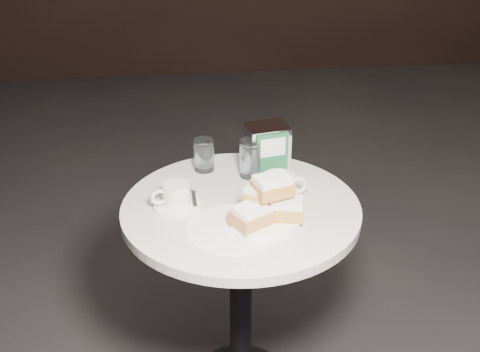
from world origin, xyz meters
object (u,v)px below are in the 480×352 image
cafe_table (241,260)px  beignet_plate (267,205)px  coffee_cup_left (176,197)px  water_glass_left (204,155)px  napkin_dispenser (267,148)px  water_glass_right (251,159)px  coffee_cup_right (279,189)px

cafe_table → beignet_plate: 0.27m
beignet_plate → coffee_cup_left: 0.27m
water_glass_left → napkin_dispenser: 0.20m
beignet_plate → napkin_dispenser: size_ratio=1.57×
water_glass_left → water_glass_right: size_ratio=0.88×
water_glass_right → cafe_table: bearing=-107.2°
cafe_table → coffee_cup_right: coffee_cup_right is taller
coffee_cup_left → napkin_dispenser: bearing=18.6°
cafe_table → coffee_cup_right: size_ratio=4.44×
cafe_table → napkin_dispenser: bearing=63.0°
coffee_cup_right → water_glass_right: water_glass_right is taller
cafe_table → napkin_dispenser: (0.11, 0.22, 0.27)m
beignet_plate → coffee_cup_right: (0.05, 0.11, -0.01)m
cafe_table → water_glass_left: bearing=110.4°
coffee_cup_left → napkin_dispenser: 0.36m
napkin_dispenser → coffee_cup_left: bearing=-156.7°
napkin_dispenser → cafe_table: bearing=-127.6°
coffee_cup_left → coffee_cup_right: size_ratio=1.02×
coffee_cup_right → water_glass_right: 0.17m
water_glass_right → napkin_dispenser: size_ratio=0.79×
napkin_dispenser → water_glass_right: bearing=-156.8°
beignet_plate → water_glass_right: 0.27m
cafe_table → water_glass_right: bearing=72.8°
water_glass_left → beignet_plate: bearing=-65.7°
coffee_cup_left → water_glass_left: bearing=51.0°
cafe_table → napkin_dispenser: size_ratio=4.89×
cafe_table → beignet_plate: (0.06, -0.09, 0.25)m
beignet_plate → water_glass_left: bearing=114.3°
cafe_table → coffee_cup_right: 0.26m
water_glass_right → napkin_dispenser: 0.07m
coffee_cup_left → napkin_dispenser: (0.30, 0.20, 0.05)m
coffee_cup_right → beignet_plate: bearing=-112.7°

